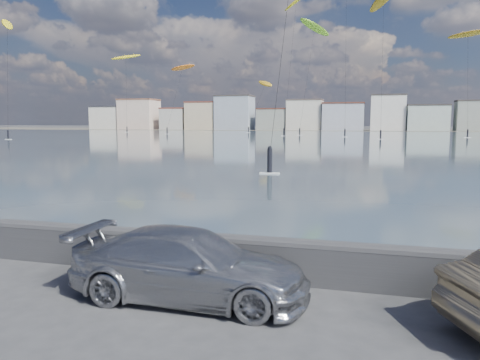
% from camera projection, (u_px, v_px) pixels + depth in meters
% --- Properties ---
extents(ground, '(700.00, 700.00, 0.00)m').
position_uv_depth(ground, '(134.00, 318.00, 8.90)').
color(ground, '#333335').
rests_on(ground, ground).
extents(bay_water, '(500.00, 177.00, 0.00)m').
position_uv_depth(bay_water, '(348.00, 139.00, 96.42)').
color(bay_water, '#354754').
rests_on(bay_water, ground).
extents(far_shore_strip, '(500.00, 60.00, 0.00)m').
position_uv_depth(far_shore_strip, '(359.00, 130.00, 200.20)').
color(far_shore_strip, '#4C473D').
rests_on(far_shore_strip, ground).
extents(seawall, '(400.00, 0.36, 1.08)m').
position_uv_depth(seawall, '(186.00, 251.00, 11.41)').
color(seawall, '#28282B').
rests_on(seawall, ground).
extents(far_buildings, '(240.79, 13.26, 14.60)m').
position_uv_depth(far_buildings, '(362.00, 115.00, 185.71)').
color(far_buildings, silver).
rests_on(far_buildings, ground).
extents(car_silver, '(5.06, 2.06, 1.47)m').
position_uv_depth(car_silver, '(190.00, 265.00, 9.79)').
color(car_silver, '#A8A9AE').
rests_on(car_silver, ground).
extents(kitesurfer_2, '(8.26, 10.23, 26.56)m').
position_uv_depth(kitesurfer_2, '(7.00, 26.00, 99.24)').
color(kitesurfer_2, yellow).
rests_on(kitesurfer_2, ground).
extents(kitesurfer_8, '(10.02, 16.27, 25.68)m').
position_uv_depth(kitesurfer_8, '(468.00, 35.00, 113.40)').
color(kitesurfer_8, '#BF8C19').
rests_on(kitesurfer_8, ground).
extents(kitesurfer_10, '(8.11, 15.80, 21.89)m').
position_uv_depth(kitesurfer_10, '(182.00, 69.00, 146.58)').
color(kitesurfer_10, orange).
rests_on(kitesurfer_10, ground).
extents(kitesurfer_11, '(10.90, 9.76, 27.25)m').
position_uv_depth(kitesurfer_11, '(126.00, 58.00, 161.38)').
color(kitesurfer_11, yellow).
rests_on(kitesurfer_11, ground).
extents(kitesurfer_16, '(8.92, 10.80, 31.61)m').
position_uv_depth(kitesurfer_16, '(314.00, 28.00, 125.28)').
color(kitesurfer_16, '#8CD826').
rests_on(kitesurfer_16, ground).
extents(kitesurfer_17, '(8.01, 12.31, 18.15)m').
position_uv_depth(kitesurfer_17, '(265.00, 84.00, 155.85)').
color(kitesurfer_17, '#BF8C19').
rests_on(kitesurfer_17, ground).
extents(kitesurfer_18, '(7.66, 15.13, 33.54)m').
position_uv_depth(kitesurfer_18, '(384.00, 0.00, 102.51)').
color(kitesurfer_18, '#BF8C19').
rests_on(kitesurfer_18, ground).
extents(kitesurfer_19, '(7.23, 13.98, 38.48)m').
position_uv_depth(kitesurfer_19, '(296.00, 3.00, 124.49)').
color(kitesurfer_19, yellow).
rests_on(kitesurfer_19, ground).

